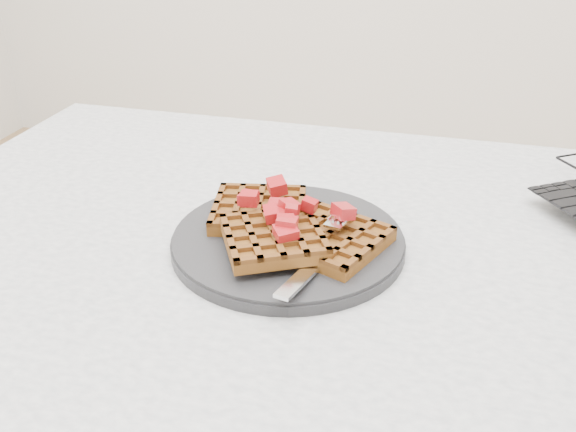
{
  "coord_description": "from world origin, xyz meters",
  "views": [
    {
      "loc": [
        0.08,
        -0.6,
        1.13
      ],
      "look_at": [
        -0.08,
        0.0,
        0.79
      ],
      "focal_mm": 40.0,
      "sensor_mm": 36.0,
      "label": 1
    }
  ],
  "objects": [
    {
      "name": "plate",
      "position": [
        -0.08,
        0.0,
        0.76
      ],
      "size": [
        0.26,
        0.26,
        0.02
      ],
      "primitive_type": "cylinder",
      "color": "black",
      "rests_on": "table"
    },
    {
      "name": "fork",
      "position": [
        -0.04,
        -0.04,
        0.77
      ],
      "size": [
        0.06,
        0.18,
        0.02
      ],
      "primitive_type": null,
      "rotation": [
        0.0,
        0.0,
        -0.2
      ],
      "color": "silver",
      "rests_on": "plate"
    },
    {
      "name": "table",
      "position": [
        0.0,
        0.0,
        0.64
      ],
      "size": [
        1.2,
        0.8,
        0.75
      ],
      "color": "silver",
      "rests_on": "ground"
    },
    {
      "name": "waffles",
      "position": [
        -0.08,
        -0.0,
        0.78
      ],
      "size": [
        0.23,
        0.21,
        0.03
      ],
      "color": "brown",
      "rests_on": "plate"
    },
    {
      "name": "strawberry_pile",
      "position": [
        -0.08,
        0.0,
        0.8
      ],
      "size": [
        0.15,
        0.15,
        0.02
      ],
      "primitive_type": null,
      "color": "#860107",
      "rests_on": "waffles"
    }
  ]
}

